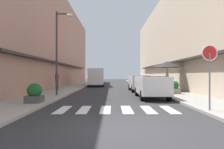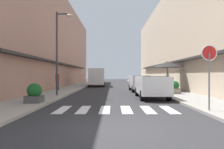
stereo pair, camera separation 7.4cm
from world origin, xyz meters
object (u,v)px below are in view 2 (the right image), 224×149
planter_corner (34,93)px  planter_midblock (175,88)px  delivery_van (97,76)px  cafe_umbrella (167,65)px  pedestrian_walking_near (168,82)px  pedestrian_walking_far (57,80)px  round_street_sign (209,60)px  parked_car_near (151,84)px  street_lamp (59,45)px  parked_car_mid (140,81)px

planter_corner → planter_midblock: 10.24m
delivery_van → cafe_umbrella: cafe_umbrella is taller
pedestrian_walking_near → pedestrian_walking_far: (-10.03, 0.64, 0.10)m
round_street_sign → planter_corner: size_ratio=2.64×
planter_corner → delivery_van: bearing=83.7°
pedestrian_walking_near → parked_car_near: bearing=-108.0°
delivery_van → round_street_sign: size_ratio=2.05×
parked_car_near → round_street_sign: (1.35, -5.52, 1.23)m
pedestrian_walking_far → pedestrian_walking_near: bearing=160.8°
street_lamp → planter_midblock: (8.50, 1.20, -3.10)m
parked_car_near → cafe_umbrella: size_ratio=1.66×
delivery_van → pedestrian_walking_near: delivery_van is taller
street_lamp → planter_corner: (-0.27, -4.09, -3.09)m
parked_car_mid → planter_midblock: bearing=-60.2°
delivery_van → pedestrian_walking_far: 9.34m
round_street_sign → pedestrian_walking_near: size_ratio=1.68×
pedestrian_walking_near → planter_corner: bearing=-130.6°
cafe_umbrella → planter_midblock: size_ratio=2.78×
parked_car_mid → pedestrian_walking_far: (-7.68, -0.31, 0.12)m
round_street_sign → parked_car_mid: bearing=96.7°
delivery_van → cafe_umbrella: 11.70m
cafe_umbrella → pedestrian_walking_near: (-0.03, -0.19, -1.53)m
parked_car_near → street_lamp: street_lamp is taller
parked_car_mid → pedestrian_walking_far: bearing=-177.7°
parked_car_near → street_lamp: 6.97m
parked_car_mid → round_street_sign: round_street_sign is taller
street_lamp → planter_corner: 5.13m
parked_car_mid → planter_corner: (-6.60, -9.07, -0.33)m
delivery_van → cafe_umbrella: (7.05, -9.28, 1.07)m
parked_car_near → parked_car_mid: 5.94m
cafe_umbrella → pedestrian_walking_near: 1.54m
street_lamp → cafe_umbrella: size_ratio=2.18×
parked_car_near → planter_corner: parked_car_near is taller
cafe_umbrella → planter_midblock: bearing=-94.0°
cafe_umbrella → planter_corner: bearing=-137.2°
parked_car_mid → planter_corner: parked_car_mid is taller
street_lamp → pedestrian_walking_near: size_ratio=3.73×
delivery_van → cafe_umbrella: size_ratio=2.01×
pedestrian_walking_far → cafe_umbrella: bearing=161.9°
round_street_sign → pedestrian_walking_far: size_ratio=1.52×
parked_car_near → pedestrian_walking_near: 5.52m
street_lamp → pedestrian_walking_near: (8.67, 4.04, -2.73)m
cafe_umbrella → planter_corner: (-8.97, -8.31, -1.89)m
delivery_van → pedestrian_walking_near: (7.01, -9.47, -0.46)m
pedestrian_walking_far → parked_car_mid: bearing=166.8°
round_street_sign → planter_corner: bearing=163.3°
delivery_van → pedestrian_walking_far: bearing=-108.8°
parked_car_near → planter_corner: bearing=-154.6°
parked_car_near → parked_car_mid: (0.00, 5.94, -0.00)m
round_street_sign → pedestrian_walking_near: (0.99, 10.51, -1.21)m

